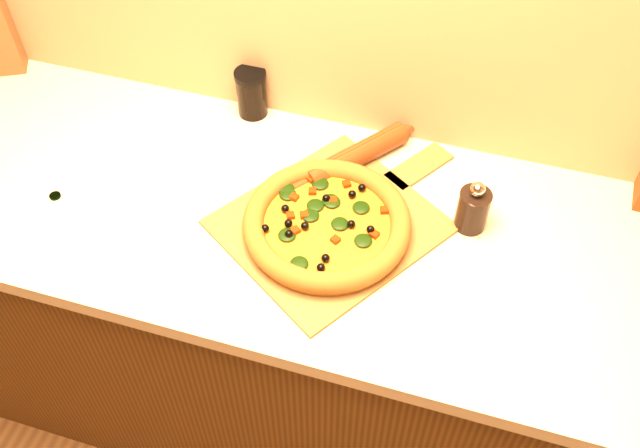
{
  "coord_description": "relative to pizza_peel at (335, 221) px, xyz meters",
  "views": [
    {
      "loc": [
        0.37,
        0.47,
        2.09
      ],
      "look_at": [
        0.1,
        1.38,
        0.96
      ],
      "focal_mm": 40.0,
      "sensor_mm": 36.0,
      "label": 1
    }
  ],
  "objects": [
    {
      "name": "pepper_grinder",
      "position": [
        0.28,
        0.08,
        0.05
      ],
      "size": [
        0.07,
        0.07,
        0.13
      ],
      "color": "black",
      "rests_on": "countertop"
    },
    {
      "name": "pizza_peel",
      "position": [
        0.0,
        0.0,
        0.0
      ],
      "size": [
        0.55,
        0.6,
        0.01
      ],
      "rotation": [
        0.0,
        0.0,
        -0.58
      ],
      "color": "brown",
      "rests_on": "countertop"
    },
    {
      "name": "countertop",
      "position": [
        -0.11,
        -0.01,
        -0.02
      ],
      "size": [
        2.84,
        0.68,
        0.04
      ],
      "primitive_type": "cube",
      "color": "beige",
      "rests_on": "cabinet"
    },
    {
      "name": "bottle_cap",
      "position": [
        -0.63,
        -0.11,
        -0.0
      ],
      "size": [
        0.03,
        0.03,
        0.01
      ],
      "primitive_type": "cylinder",
      "rotation": [
        0.0,
        0.0,
        -0.12
      ],
      "color": "black",
      "rests_on": "countertop"
    },
    {
      "name": "cabinet",
      "position": [
        -0.11,
        -0.01,
        -0.47
      ],
      "size": [
        2.8,
        0.65,
        0.86
      ],
      "primitive_type": "cube",
      "color": "#482C0F",
      "rests_on": "ground"
    },
    {
      "name": "pizza",
      "position": [
        -0.01,
        -0.03,
        0.03
      ],
      "size": [
        0.36,
        0.36,
        0.05
      ],
      "color": "#BB782E",
      "rests_on": "pizza_peel"
    },
    {
      "name": "rolling_pin",
      "position": [
        -0.0,
        0.19,
        0.02
      ],
      "size": [
        0.26,
        0.33,
        0.05
      ],
      "rotation": [
        0.0,
        0.0,
        0.92
      ],
      "color": "#59250F",
      "rests_on": "countertop"
    },
    {
      "name": "dark_jar",
      "position": [
        -0.3,
        0.29,
        0.06
      ],
      "size": [
        0.08,
        0.08,
        0.12
      ],
      "color": "black",
      "rests_on": "countertop"
    }
  ]
}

